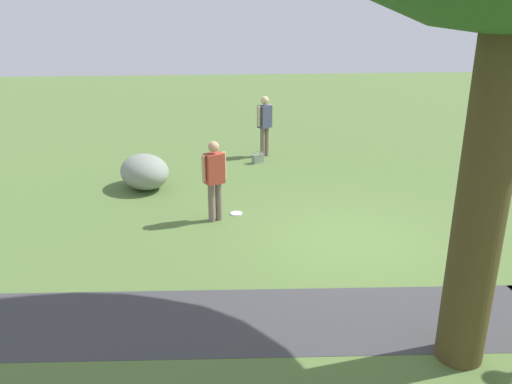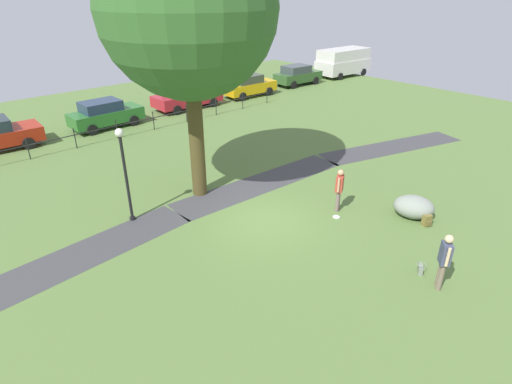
% 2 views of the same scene
% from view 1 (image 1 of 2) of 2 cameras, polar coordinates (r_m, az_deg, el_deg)
% --- Properties ---
extents(ground_plane, '(48.00, 48.00, 0.00)m').
position_cam_1_polar(ground_plane, '(9.62, 10.55, -5.58)').
color(ground_plane, '#567339').
extents(footpath_segment_mid, '(8.07, 2.02, 0.01)m').
position_cam_1_polar(footpath_segment_mid, '(7.36, -0.23, -13.77)').
color(footpath_segment_mid, '#3E3D40').
rests_on(footpath_segment_mid, ground).
extents(lawn_boulder, '(1.57, 1.71, 0.79)m').
position_cam_1_polar(lawn_boulder, '(12.42, -12.04, 2.18)').
color(lawn_boulder, gray).
rests_on(lawn_boulder, ground).
extents(woman_with_handbag, '(0.43, 0.41, 1.70)m').
position_cam_1_polar(woman_with_handbag, '(14.62, 0.95, 7.65)').
color(woman_with_handbag, '#786755').
rests_on(woman_with_handbag, ground).
extents(man_near_boulder, '(0.47, 0.38, 1.62)m').
position_cam_1_polar(man_near_boulder, '(10.16, -4.57, 1.78)').
color(man_near_boulder, '#77615D').
rests_on(man_near_boulder, ground).
extents(handbag_on_grass, '(0.38, 0.38, 0.31)m').
position_cam_1_polar(handbag_on_grass, '(14.18, 0.19, 3.74)').
color(handbag_on_grass, gray).
rests_on(handbag_on_grass, ground).
extents(backpack_by_boulder, '(0.34, 0.33, 0.40)m').
position_cam_1_polar(backpack_by_boulder, '(13.06, -10.84, 2.20)').
color(backpack_by_boulder, brown).
rests_on(backpack_by_boulder, ground).
extents(frisbee_on_grass, '(0.25, 0.25, 0.02)m').
position_cam_1_polar(frisbee_on_grass, '(10.77, -2.16, -2.35)').
color(frisbee_on_grass, white).
rests_on(frisbee_on_grass, ground).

